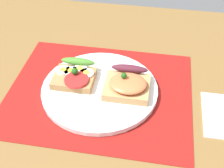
% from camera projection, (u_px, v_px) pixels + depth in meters
% --- Properties ---
extents(ground_plane, '(1.20, 0.90, 0.03)m').
position_uv_depth(ground_plane, '(100.00, 97.00, 0.74)').
color(ground_plane, brown).
extents(placemat, '(0.44, 0.36, 0.00)m').
position_uv_depth(placemat, '(100.00, 91.00, 0.73)').
color(placemat, maroon).
rests_on(placemat, ground_plane).
extents(plate, '(0.28, 0.28, 0.01)m').
position_uv_depth(plate, '(100.00, 89.00, 0.72)').
color(plate, white).
rests_on(plate, placemat).
extents(sandwich_egg_tomato, '(0.10, 0.10, 0.04)m').
position_uv_depth(sandwich_egg_tomato, '(75.00, 75.00, 0.73)').
color(sandwich_egg_tomato, '#AE7B4A').
rests_on(sandwich_egg_tomato, plate).
extents(sandwich_salmon, '(0.10, 0.11, 0.05)m').
position_uv_depth(sandwich_salmon, '(127.00, 84.00, 0.70)').
color(sandwich_salmon, tan).
rests_on(sandwich_salmon, plate).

